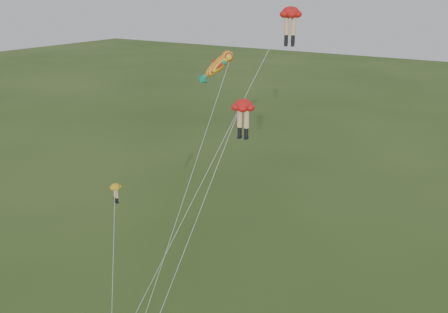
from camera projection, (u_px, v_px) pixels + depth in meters
The scene contains 4 objects.
legs_kite_red_high at pixel (288, 19), 34.01m from camera, with size 6.71×12.70×20.88m.
legs_kite_red_mid at pixel (242, 111), 31.55m from camera, with size 2.85×9.95×15.42m.
legs_kite_yellow at pixel (115, 197), 35.03m from camera, with size 4.66×6.06×8.96m.
fish_kite at pixel (218, 66), 35.50m from camera, with size 2.33×10.17×18.05m.
Camera 1 is at (19.07, -21.25, 22.05)m, focal length 40.00 mm.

